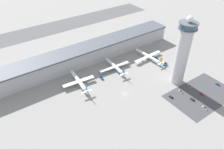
% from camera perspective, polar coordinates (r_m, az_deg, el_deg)
% --- Properties ---
extents(ground_plane, '(1000.00, 1000.00, 0.00)m').
position_cam_1_polar(ground_plane, '(205.62, 3.42, -4.98)').
color(ground_plane, gray).
extents(terminal_building, '(221.18, 25.00, 18.74)m').
position_cam_1_polar(terminal_building, '(247.95, -6.47, 5.48)').
color(terminal_building, '#B2B2B7').
rests_on(terminal_building, ground).
extents(runway_strip, '(331.76, 44.00, 0.01)m').
position_cam_1_polar(runway_strip, '(342.05, -15.58, 11.57)').
color(runway_strip, '#515154').
rests_on(runway_strip, ground).
extents(control_tower, '(16.72, 16.72, 68.18)m').
position_cam_1_polar(control_tower, '(210.94, 17.97, 5.57)').
color(control_tower, '#BCBCC1').
rests_on(control_tower, ground).
extents(parking_lot_surface, '(64.00, 40.00, 0.01)m').
position_cam_1_polar(parking_lot_surface, '(220.25, 22.23, -4.90)').
color(parking_lot_surface, '#424247').
rests_on(parking_lot_surface, ground).
extents(airplane_gate_alpha, '(32.55, 37.89, 12.67)m').
position_cam_1_polar(airplane_gate_alpha, '(214.73, -8.62, -1.79)').
color(airplane_gate_alpha, white).
rests_on(airplane_gate_alpha, ground).
extents(airplane_gate_bravo, '(35.80, 35.63, 11.30)m').
position_cam_1_polar(airplane_gate_bravo, '(234.11, 0.76, 2.10)').
color(airplane_gate_bravo, white).
rests_on(airplane_gate_bravo, ground).
extents(airplane_gate_charlie, '(39.51, 39.78, 11.16)m').
position_cam_1_polar(airplane_gate_charlie, '(255.42, 9.50, 4.68)').
color(airplane_gate_charlie, white).
rests_on(airplane_gate_charlie, ground).
extents(service_truck_catering, '(4.89, 7.75, 2.79)m').
position_cam_1_polar(service_truck_catering, '(259.92, 11.24, 4.34)').
color(service_truck_catering, black).
rests_on(service_truck_catering, ground).
extents(service_truck_fuel, '(6.18, 3.99, 3.09)m').
position_cam_1_polar(service_truck_fuel, '(250.33, 13.71, 2.65)').
color(service_truck_fuel, black).
rests_on(service_truck_fuel, ground).
extents(service_truck_baggage, '(2.70, 5.76, 2.89)m').
position_cam_1_polar(service_truck_baggage, '(223.08, -2.82, -0.83)').
color(service_truck_baggage, black).
rests_on(service_truck_baggage, ground).
extents(car_navy_sedan, '(1.84, 4.32, 1.46)m').
position_cam_1_polar(car_navy_sedan, '(238.75, 25.88, -2.33)').
color(car_navy_sedan, black).
rests_on(car_navy_sedan, ground).
extents(car_grey_coupe, '(1.87, 4.21, 1.42)m').
position_cam_1_polar(car_grey_coupe, '(220.15, 22.38, -4.78)').
color(car_grey_coupe, black).
rests_on(car_grey_coupe, ground).
extents(car_red_hatchback, '(1.95, 4.23, 1.47)m').
position_cam_1_polar(car_red_hatchback, '(207.91, 15.17, -5.70)').
color(car_red_hatchback, black).
rests_on(car_red_hatchback, ground).
extents(car_silver_sedan, '(1.95, 4.79, 1.44)m').
position_cam_1_polar(car_silver_sedan, '(206.92, 23.08, -8.01)').
color(car_silver_sedan, black).
rests_on(car_silver_sedan, ground).
extents(car_maroon_suv, '(1.90, 4.39, 1.45)m').
position_cam_1_polar(car_maroon_suv, '(216.59, 17.52, -4.25)').
color(car_maroon_suv, black).
rests_on(car_maroon_suv, ground).
extents(car_white_wagon, '(1.97, 4.23, 1.57)m').
position_cam_1_polar(car_white_wagon, '(211.26, 20.29, -6.12)').
color(car_white_wagon, black).
rests_on(car_white_wagon, ground).
extents(car_black_suv, '(1.88, 4.24, 1.45)m').
position_cam_1_polar(car_black_suv, '(225.23, 19.55, -2.97)').
color(car_black_suv, black).
rests_on(car_black_suv, ground).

